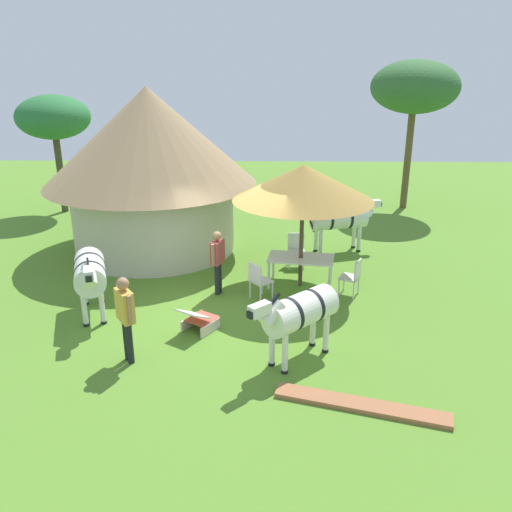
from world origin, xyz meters
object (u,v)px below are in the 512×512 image
at_px(zebra_by_umbrella, 298,312).
at_px(acacia_tree_left_background, 53,118).
at_px(standing_watcher, 125,312).
at_px(patio_chair_west_end, 353,275).
at_px(patio_chair_east_end, 296,248).
at_px(patio_chair_near_hut, 258,279).
at_px(zebra_toward_hut, 340,218).
at_px(striped_lounge_chair, 199,319).
at_px(guest_beside_umbrella, 218,257).
at_px(patio_dining_table, 301,260).
at_px(zebra_nearest_camera, 90,273).
at_px(thatched_hut, 151,162).
at_px(shade_umbrella, 303,183).
at_px(acacia_tree_right_background, 415,88).

height_order(zebra_by_umbrella, acacia_tree_left_background, acacia_tree_left_background).
relative_size(standing_watcher, zebra_by_umbrella, 0.99).
bearing_deg(patio_chair_west_end, patio_chair_east_end, 58.87).
height_order(patio_chair_near_hut, zebra_toward_hut, zebra_toward_hut).
distance_m(standing_watcher, striped_lounge_chair, 1.81).
bearing_deg(standing_watcher, guest_beside_umbrella, 120.23).
xyz_separation_m(patio_dining_table, zebra_nearest_camera, (-4.60, -1.69, 0.32)).
xyz_separation_m(striped_lounge_chair, acacia_tree_left_background, (-6.03, 9.01, 3.10)).
bearing_deg(striped_lounge_chair, patio_dining_table, 79.24).
xyz_separation_m(zebra_nearest_camera, acacia_tree_left_background, (-3.66, 8.34, 2.37)).
bearing_deg(zebra_nearest_camera, patio_dining_table, -178.22).
relative_size(zebra_by_umbrella, zebra_toward_hut, 0.77).
bearing_deg(zebra_nearest_camera, patio_chair_near_hut, 174.85).
xyz_separation_m(patio_dining_table, patio_chair_east_end, (-0.04, 1.32, -0.14)).
distance_m(thatched_hut, guest_beside_umbrella, 4.12).
xyz_separation_m(zebra_nearest_camera, zebra_toward_hut, (5.87, 4.20, 0.02)).
bearing_deg(zebra_nearest_camera, zebra_by_umbrella, 139.58).
xyz_separation_m(patio_dining_table, patio_chair_west_end, (1.19, -0.58, -0.14)).
distance_m(patio_chair_near_hut, acacia_tree_left_background, 10.80).
relative_size(patio_dining_table, patio_chair_east_end, 1.88).
bearing_deg(shade_umbrella, zebra_toward_hut, 63.08).
distance_m(zebra_nearest_camera, zebra_toward_hut, 7.22).
xyz_separation_m(patio_chair_east_end, acacia_tree_left_background, (-8.22, 5.33, 2.83)).
height_order(patio_chair_east_end, guest_beside_umbrella, guest_beside_umbrella).
relative_size(patio_chair_near_hut, standing_watcher, 0.54).
distance_m(guest_beside_umbrella, striped_lounge_chair, 1.98).
bearing_deg(shade_umbrella, patio_chair_near_hut, -140.27).
distance_m(standing_watcher, zebra_toward_hut, 7.63).
relative_size(patio_chair_east_end, guest_beside_umbrella, 0.58).
relative_size(zebra_by_umbrella, acacia_tree_left_background, 0.41).
bearing_deg(acacia_tree_right_background, zebra_toward_hut, -121.81).
xyz_separation_m(zebra_toward_hut, acacia_tree_left_background, (-9.53, 4.14, 2.35)).
bearing_deg(patio_chair_west_end, guest_beside_umbrella, 114.80).
height_order(patio_chair_near_hut, acacia_tree_right_background, acacia_tree_right_background).
bearing_deg(patio_chair_west_end, zebra_by_umbrella, 179.15).
xyz_separation_m(shade_umbrella, striped_lounge_chair, (-2.22, -2.35, -2.33)).
bearing_deg(patio_dining_table, zebra_toward_hut, 63.08).
bearing_deg(thatched_hut, patio_chair_west_end, -31.31).
relative_size(patio_chair_near_hut, striped_lounge_chair, 0.93).
height_order(shade_umbrella, zebra_nearest_camera, shade_umbrella).
distance_m(zebra_nearest_camera, acacia_tree_right_background, 13.20).
distance_m(patio_chair_east_end, standing_watcher, 5.92).
bearing_deg(zebra_by_umbrella, patio_dining_table, -46.96).
relative_size(patio_chair_east_end, zebra_toward_hut, 0.41).
bearing_deg(patio_dining_table, acacia_tree_left_background, 141.14).
height_order(shade_umbrella, zebra_by_umbrella, shade_umbrella).
relative_size(striped_lounge_chair, zebra_by_umbrella, 0.58).
relative_size(standing_watcher, zebra_nearest_camera, 0.83).
distance_m(zebra_toward_hut, acacia_tree_right_background, 6.69).
bearing_deg(zebra_toward_hut, patio_chair_near_hut, -50.42).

